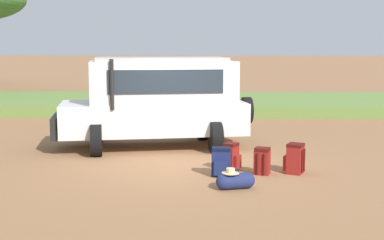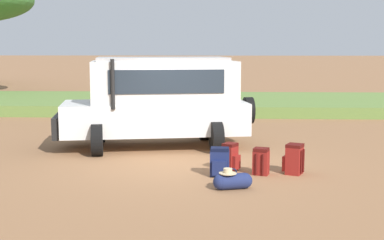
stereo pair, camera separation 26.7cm
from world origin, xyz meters
name	(u,v)px [view 1 (the left image)]	position (x,y,z in m)	size (l,w,h in m)	color
ground_plane	(188,166)	(0.00, 0.00, 0.00)	(320.00, 320.00, 0.00)	#936642
grass_bank	(197,103)	(0.00, 11.75, 0.22)	(120.00, 7.00, 0.44)	olive
safari_vehicle	(157,100)	(-0.89, 2.31, 1.29)	(5.47, 3.29, 2.44)	silver
backpack_beside_front_wheel	(295,159)	(2.34, -0.65, 0.32)	(0.49, 0.47, 0.65)	maroon
backpack_cluster_center	(262,161)	(1.63, -0.74, 0.28)	(0.38, 0.42, 0.58)	maroon
backpack_near_rear_wheel	(221,162)	(0.74, -0.94, 0.30)	(0.41, 0.38, 0.61)	navy
backpack_outermost	(231,157)	(0.98, -0.42, 0.30)	(0.43, 0.41, 0.62)	maroon
duffel_bag_low_black_case	(235,181)	(0.99, -1.97, 0.16)	(0.76, 0.43, 0.41)	navy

